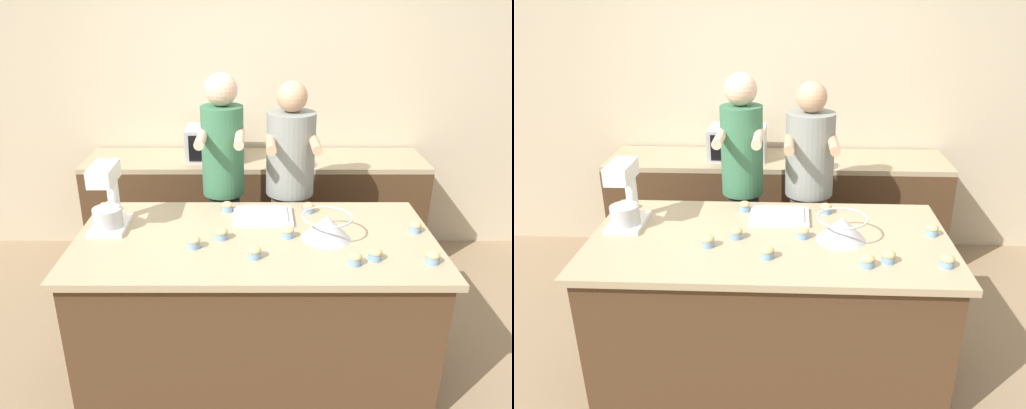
# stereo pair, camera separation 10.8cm
# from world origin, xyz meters

# --- Properties ---
(ground_plane) EXTENTS (16.00, 16.00, 0.00)m
(ground_plane) POSITION_xyz_m (0.00, 0.00, 0.00)
(ground_plane) COLOR #937A5B
(back_wall) EXTENTS (10.00, 0.06, 2.70)m
(back_wall) POSITION_xyz_m (0.00, 1.77, 1.35)
(back_wall) COLOR beige
(back_wall) RESTS_ON ground_plane
(island_counter) EXTENTS (2.05, 1.03, 0.92)m
(island_counter) POSITION_xyz_m (0.00, 0.00, 0.46)
(island_counter) COLOR #4C331E
(island_counter) RESTS_ON ground_plane
(back_counter) EXTENTS (2.80, 0.60, 0.94)m
(back_counter) POSITION_xyz_m (0.00, 1.42, 0.47)
(back_counter) COLOR #4C331E
(back_counter) RESTS_ON ground_plane
(person_left) EXTENTS (0.31, 0.48, 1.73)m
(person_left) POSITION_xyz_m (-0.22, 0.71, 0.94)
(person_left) COLOR #232328
(person_left) RESTS_ON ground_plane
(person_right) EXTENTS (0.35, 0.51, 1.68)m
(person_right) POSITION_xyz_m (0.24, 0.71, 0.89)
(person_right) COLOR brown
(person_right) RESTS_ON ground_plane
(stand_mixer) EXTENTS (0.20, 0.30, 0.39)m
(stand_mixer) POSITION_xyz_m (-0.85, 0.12, 1.09)
(stand_mixer) COLOR white
(stand_mixer) RESTS_ON island_counter
(mixing_bowl) EXTENTS (0.29, 0.29, 0.14)m
(mixing_bowl) POSITION_xyz_m (0.41, -0.02, 0.99)
(mixing_bowl) COLOR #BCBCC1
(mixing_bowl) RESTS_ON island_counter
(baking_tray) EXTENTS (0.37, 0.27, 0.04)m
(baking_tray) POSITION_xyz_m (0.05, 0.26, 0.93)
(baking_tray) COLOR silver
(baking_tray) RESTS_ON island_counter
(microwave_oven) EXTENTS (0.46, 0.34, 0.26)m
(microwave_oven) POSITION_xyz_m (-0.33, 1.42, 1.07)
(microwave_oven) COLOR #B7B7BC
(microwave_oven) RESTS_ON back_counter
(cupcake_0) EXTENTS (0.07, 0.07, 0.07)m
(cupcake_0) POSITION_xyz_m (-0.18, 0.36, 0.95)
(cupcake_0) COLOR #759EC6
(cupcake_0) RESTS_ON island_counter
(cupcake_1) EXTENTS (0.07, 0.07, 0.07)m
(cupcake_1) POSITION_xyz_m (-0.93, 0.37, 0.95)
(cupcake_1) COLOR #759EC6
(cupcake_1) RESTS_ON island_counter
(cupcake_2) EXTENTS (0.07, 0.07, 0.07)m
(cupcake_2) POSITION_xyz_m (0.93, 0.07, 0.95)
(cupcake_2) COLOR #759EC6
(cupcake_2) RESTS_ON island_counter
(cupcake_3) EXTENTS (0.07, 0.07, 0.07)m
(cupcake_3) POSITION_xyz_m (0.51, -0.31, 0.95)
(cupcake_3) COLOR #759EC6
(cupcake_3) RESTS_ON island_counter
(cupcake_4) EXTENTS (0.07, 0.07, 0.07)m
(cupcake_4) POSITION_xyz_m (0.19, 0.00, 0.95)
(cupcake_4) COLOR #759EC6
(cupcake_4) RESTS_ON island_counter
(cupcake_5) EXTENTS (0.07, 0.07, 0.07)m
(cupcake_5) POSITION_xyz_m (-0.19, -0.02, 0.95)
(cupcake_5) COLOR #759EC6
(cupcake_5) RESTS_ON island_counter
(cupcake_6) EXTENTS (0.07, 0.07, 0.07)m
(cupcake_6) POSITION_xyz_m (-0.00, -0.24, 0.95)
(cupcake_6) COLOR #759EC6
(cupcake_6) RESTS_ON island_counter
(cupcake_7) EXTENTS (0.07, 0.07, 0.07)m
(cupcake_7) POSITION_xyz_m (0.92, -0.30, 0.95)
(cupcake_7) COLOR #759EC6
(cupcake_7) RESTS_ON island_counter
(cupcake_8) EXTENTS (0.07, 0.07, 0.07)m
(cupcake_8) POSITION_xyz_m (-0.33, -0.13, 0.95)
(cupcake_8) COLOR #759EC6
(cupcake_8) RESTS_ON island_counter
(cupcake_9) EXTENTS (0.07, 0.07, 0.07)m
(cupcake_9) POSITION_xyz_m (0.63, -0.26, 0.95)
(cupcake_9) COLOR #759EC6
(cupcake_9) RESTS_ON island_counter
(cupcake_10) EXTENTS (0.07, 0.07, 0.07)m
(cupcake_10) POSITION_xyz_m (0.34, 0.35, 0.95)
(cupcake_10) COLOR #759EC6
(cupcake_10) RESTS_ON island_counter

